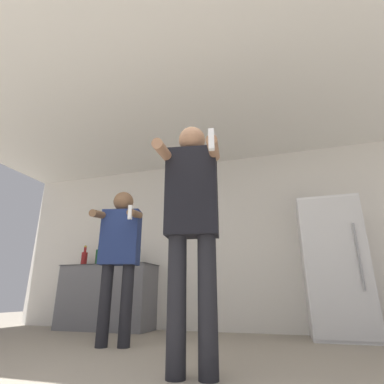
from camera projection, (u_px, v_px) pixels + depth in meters
The scene contains 10 objects.
wall_back at pixel (223, 239), 4.51m from camera, with size 7.00×0.06×2.55m.
ceiling_slab at pixel (191, 104), 3.47m from camera, with size 7.00×3.70×0.05m.
refrigerator at pixel (334, 267), 3.63m from camera, with size 0.69×0.70×1.62m.
counter at pixel (107, 297), 4.46m from camera, with size 1.44×0.55×0.92m.
bottle_amber_bourbon at pixel (109, 260), 4.69m from camera, with size 0.08×0.08×0.23m.
bottle_dark_rum at pixel (138, 256), 4.56m from camera, with size 0.08×0.08×0.31m.
bottle_brown_liquor at pixel (98, 257), 4.77m from camera, with size 0.09×0.09×0.35m.
bottle_green_wine at pixel (84, 258), 4.83m from camera, with size 0.09×0.09×0.33m.
person_woman_foreground at pixel (192, 217), 2.11m from camera, with size 0.48×0.55×1.72m.
person_man_side at pixel (120, 249), 3.20m from camera, with size 0.53×0.56×1.59m.
Camera 1 is at (0.88, -1.22, 0.49)m, focal length 28.00 mm.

